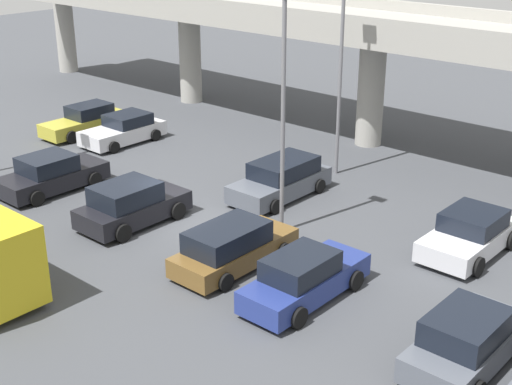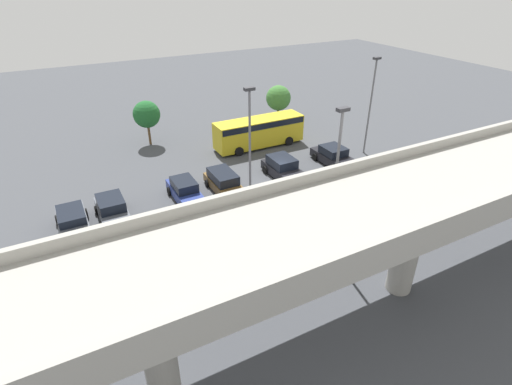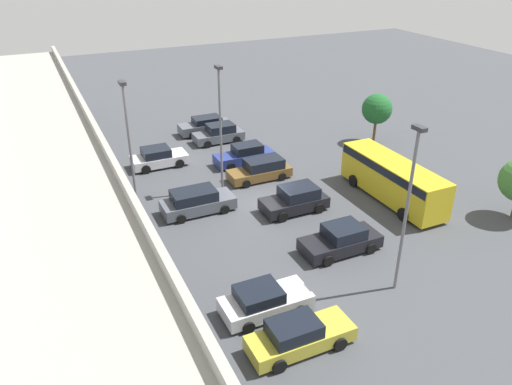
# 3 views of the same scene
# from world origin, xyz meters

# --- Properties ---
(ground_plane) EXTENTS (113.30, 113.30, 0.00)m
(ground_plane) POSITION_xyz_m (0.00, 0.00, 0.00)
(ground_plane) COLOR #424449
(highway_overpass) EXTENTS (54.23, 6.01, 6.97)m
(highway_overpass) POSITION_xyz_m (0.00, 13.19, 5.55)
(highway_overpass) COLOR #9E9B93
(highway_overpass) RESTS_ON ground_plane
(parked_car_0) EXTENTS (1.98, 4.85, 1.55)m
(parked_car_0) POSITION_xyz_m (-12.52, 4.66, 0.71)
(parked_car_0) COLOR gold
(parked_car_0) RESTS_ON ground_plane
(parked_car_1) EXTENTS (2.19, 4.41, 1.48)m
(parked_car_1) POSITION_xyz_m (-9.73, 4.99, 0.69)
(parked_car_1) COLOR silver
(parked_car_1) RESTS_ON ground_plane
(parked_car_2) EXTENTS (2.25, 4.70, 1.61)m
(parked_car_2) POSITION_xyz_m (-6.75, -1.40, 0.73)
(parked_car_2) COLOR black
(parked_car_2) RESTS_ON ground_plane
(parked_car_3) EXTENTS (2.25, 4.42, 1.70)m
(parked_car_3) POSITION_xyz_m (-1.40, -1.35, 0.80)
(parked_car_3) COLOR black
(parked_car_3) RESTS_ON ground_plane
(parked_car_4) EXTENTS (2.21, 4.82, 1.62)m
(parked_car_4) POSITION_xyz_m (1.17, 4.66, 0.77)
(parked_car_4) COLOR #515660
(parked_car_4) RESTS_ON ground_plane
(parked_car_5) EXTENTS (2.08, 4.75, 1.59)m
(parked_car_5) POSITION_xyz_m (3.99, -1.38, 0.76)
(parked_car_5) COLOR brown
(parked_car_5) RESTS_ON ground_plane
(parked_car_6) EXTENTS (1.98, 4.78, 1.62)m
(parked_car_6) POSITION_xyz_m (7.16, -1.47, 0.74)
(parked_car_6) COLOR navy
(parked_car_6) RESTS_ON ground_plane
(parked_car_7) EXTENTS (2.24, 4.37, 1.55)m
(parked_car_7) POSITION_xyz_m (9.59, 4.97, 0.73)
(parked_car_7) COLOR silver
(parked_car_7) RESTS_ON ground_plane
(parked_car_8) EXTENTS (2.11, 4.42, 1.63)m
(parked_car_8) POSITION_xyz_m (12.55, -1.34, 0.76)
(parked_car_8) COLOR #515660
(parked_car_8) RESTS_ON ground_plane
(parked_car_9) EXTENTS (2.07, 4.87, 1.56)m
(parked_car_9) POSITION_xyz_m (15.16, -1.01, 0.75)
(parked_car_9) COLOR #515660
(parked_car_9) RESTS_ON ground_plane
(shuttle_bus) EXTENTS (8.90, 2.63, 2.81)m
(shuttle_bus) POSITION_xyz_m (-2.77, -8.17, 1.67)
(shuttle_bus) COLOR gold
(shuttle_bus) RESTS_ON ground_plane
(lamp_post_near_aisle) EXTENTS (0.70, 0.35, 8.87)m
(lamp_post_near_aisle) POSITION_xyz_m (-10.88, -2.03, 5.14)
(lamp_post_near_aisle) COLOR slate
(lamp_post_near_aisle) RESTS_ON ground_plane
(lamp_post_mid_lot) EXTENTS (0.70, 0.35, 9.18)m
(lamp_post_mid_lot) POSITION_xyz_m (1.30, 8.52, 5.30)
(lamp_post_mid_lot) COLOR slate
(lamp_post_mid_lot) RESTS_ON ground_plane
(lamp_post_by_overpass) EXTENTS (0.70, 0.35, 8.97)m
(lamp_post_by_overpass) POSITION_xyz_m (3.42, 1.96, 5.19)
(lamp_post_by_overpass) COLOR slate
(lamp_post_by_overpass) RESTS_ON ground_plane
(tree_front_left) EXTENTS (2.79, 2.79, 4.09)m
(tree_front_left) POSITION_xyz_m (-8.26, -13.72, 2.69)
(tree_front_left) COLOR brown
(tree_front_left) RESTS_ON ground_plane
(tree_front_centre) EXTENTS (2.61, 2.61, 4.40)m
(tree_front_centre) POSITION_xyz_m (6.61, -13.78, 3.08)
(tree_front_centre) COLOR brown
(tree_front_centre) RESTS_ON ground_plane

